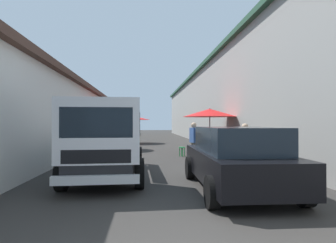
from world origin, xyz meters
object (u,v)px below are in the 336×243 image
at_px(hatchback_car, 236,158).
at_px(plastic_stool, 182,149).
at_px(fruit_stall_far_left, 132,121).
at_px(vendor_in_shade, 245,144).
at_px(delivery_truck, 105,143).
at_px(fruit_stall_mid_lane, 111,120).
at_px(parked_scooter, 104,144).
at_px(fruit_stall_near_right, 209,117).
at_px(vendor_by_crates, 194,139).

bearing_deg(hatchback_car, plastic_stool, 3.17).
bearing_deg(fruit_stall_far_left, vendor_in_shade, -161.27).
height_order(fruit_stall_far_left, plastic_stool, fruit_stall_far_left).
height_order(delivery_truck, plastic_stool, delivery_truck).
bearing_deg(delivery_truck, vendor_in_shade, -71.35).
bearing_deg(fruit_stall_mid_lane, plastic_stool, -133.41).
relative_size(hatchback_car, parked_scooter, 2.34).
bearing_deg(fruit_stall_near_right, delivery_truck, 145.29).
distance_m(fruit_stall_near_right, fruit_stall_mid_lane, 5.82).
height_order(delivery_truck, vendor_in_shade, delivery_truck).
relative_size(fruit_stall_far_left, delivery_truck, 0.57).
xyz_separation_m(hatchback_car, vendor_in_shade, (2.45, -1.16, 0.14)).
bearing_deg(fruit_stall_mid_lane, parked_scooter, 173.52).
height_order(vendor_by_crates, vendor_in_shade, vendor_by_crates).
height_order(hatchback_car, vendor_in_shade, vendor_in_shade).
relative_size(hatchback_car, vendor_in_shade, 2.57).
xyz_separation_m(hatchback_car, plastic_stool, (6.35, 0.35, -0.41)).
distance_m(fruit_stall_near_right, vendor_in_shade, 4.79).
xyz_separation_m(delivery_truck, vendor_by_crates, (3.46, -2.96, -0.14)).
height_order(fruit_stall_near_right, fruit_stall_mid_lane, fruit_stall_near_right).
relative_size(vendor_in_shade, parked_scooter, 0.91).
relative_size(fruit_stall_mid_lane, vendor_in_shade, 1.70).
bearing_deg(delivery_truck, hatchback_car, -108.01).
bearing_deg(fruit_stall_near_right, parked_scooter, 76.75).
relative_size(fruit_stall_mid_lane, vendor_by_crates, 1.66).
xyz_separation_m(vendor_by_crates, vendor_in_shade, (-2.02, -1.31, -0.03)).
distance_m(delivery_truck, plastic_stool, 6.05).
xyz_separation_m(fruit_stall_near_right, vendor_by_crates, (-2.67, 1.29, -0.93)).
height_order(parked_scooter, plastic_stool, parked_scooter).
bearing_deg(vendor_by_crates, parked_scooter, 45.85).
height_order(fruit_stall_near_right, vendor_in_shade, fruit_stall_near_right).
relative_size(fruit_stall_far_left, vendor_by_crates, 1.80).
distance_m(fruit_stall_far_left, fruit_stall_mid_lane, 5.09).
bearing_deg(hatchback_car, fruit_stall_mid_lane, 22.28).
bearing_deg(fruit_stall_mid_lane, vendor_in_shade, -144.92).
distance_m(hatchback_car, delivery_truck, 3.28).
bearing_deg(fruit_stall_mid_lane, delivery_truck, -174.04).
xyz_separation_m(vendor_in_shade, plastic_stool, (3.90, 1.51, -0.55)).
relative_size(fruit_stall_near_right, plastic_stool, 6.16).
relative_size(fruit_stall_near_right, vendor_by_crates, 1.70).
height_order(fruit_stall_far_left, vendor_in_shade, fruit_stall_far_left).
relative_size(hatchback_car, plastic_stool, 9.06).
distance_m(fruit_stall_far_left, delivery_truck, 13.83).
xyz_separation_m(parked_scooter, plastic_stool, (-2.04, -3.84, -0.12)).
height_order(fruit_stall_mid_lane, delivery_truck, fruit_stall_mid_lane).
xyz_separation_m(fruit_stall_far_left, vendor_by_crates, (-10.36, -2.89, -0.78)).
distance_m(vendor_by_crates, vendor_in_shade, 2.41).
bearing_deg(parked_scooter, hatchback_car, -153.47).
relative_size(parked_scooter, plastic_stool, 3.87).
xyz_separation_m(hatchback_car, parked_scooter, (8.39, 4.19, -0.29)).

